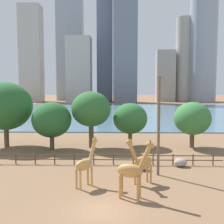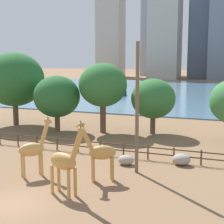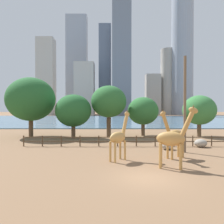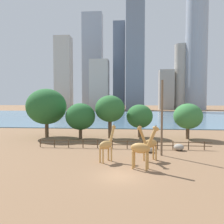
{
  "view_description": "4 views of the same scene",
  "coord_description": "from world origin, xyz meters",
  "px_view_note": "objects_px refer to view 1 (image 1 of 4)",
  "views": [
    {
      "loc": [
        1.31,
        -19.51,
        8.95
      ],
      "look_at": [
        -0.12,
        31.55,
        4.3
      ],
      "focal_mm": 45.0,
      "sensor_mm": 36.0,
      "label": 1
    },
    {
      "loc": [
        12.63,
        -16.18,
        8.67
      ],
      "look_at": [
        -3.02,
        24.39,
        1.98
      ],
      "focal_mm": 55.0,
      "sensor_mm": 36.0,
      "label": 2
    },
    {
      "loc": [
        -2.35,
        -14.19,
        4.55
      ],
      "look_at": [
        -2.14,
        40.16,
        3.7
      ],
      "focal_mm": 35.0,
      "sensor_mm": 36.0,
      "label": 3
    },
    {
      "loc": [
        1.03,
        -20.74,
        7.37
      ],
      "look_at": [
        -3.71,
        35.72,
        4.25
      ],
      "focal_mm": 35.0,
      "sensor_mm": 36.0,
      "label": 4
    }
  ],
  "objects_px": {
    "tree_right_small": "(5,106)",
    "boat_ferry": "(59,114)",
    "tree_left_small": "(130,119)",
    "utility_pole": "(159,126)",
    "giraffe_companion": "(142,162)",
    "giraffe_tall": "(132,171)",
    "giraffe_young": "(85,164)",
    "tree_right_tall": "(192,119)",
    "boulder_by_pole": "(180,162)",
    "tree_center_broad": "(52,120)",
    "tree_left_large": "(91,109)",
    "boulder_near_fence": "(143,167)"
  },
  "relations": [
    {
      "from": "tree_right_small",
      "to": "tree_right_tall",
      "type": "bearing_deg",
      "value": 0.36
    },
    {
      "from": "tree_left_small",
      "to": "tree_right_small",
      "type": "bearing_deg",
      "value": -176.32
    },
    {
      "from": "giraffe_tall",
      "to": "giraffe_companion",
      "type": "relative_size",
      "value": 1.08
    },
    {
      "from": "utility_pole",
      "to": "giraffe_young",
      "type": "bearing_deg",
      "value": -153.05
    },
    {
      "from": "tree_right_tall",
      "to": "boulder_near_fence",
      "type": "bearing_deg",
      "value": -125.15
    },
    {
      "from": "boulder_by_pole",
      "to": "tree_center_broad",
      "type": "height_order",
      "value": "tree_center_broad"
    },
    {
      "from": "giraffe_tall",
      "to": "tree_right_small",
      "type": "height_order",
      "value": "tree_right_small"
    },
    {
      "from": "giraffe_tall",
      "to": "giraffe_young",
      "type": "distance_m",
      "value": 4.75
    },
    {
      "from": "boulder_by_pole",
      "to": "tree_center_broad",
      "type": "bearing_deg",
      "value": 153.34
    },
    {
      "from": "giraffe_companion",
      "to": "tree_left_large",
      "type": "height_order",
      "value": "tree_left_large"
    },
    {
      "from": "utility_pole",
      "to": "boat_ferry",
      "type": "distance_m",
      "value": 55.39
    },
    {
      "from": "tree_right_small",
      "to": "giraffe_young",
      "type": "bearing_deg",
      "value": -49.93
    },
    {
      "from": "utility_pole",
      "to": "tree_right_small",
      "type": "xyz_separation_m",
      "value": [
        -20.74,
        12.86,
        1.07
      ]
    },
    {
      "from": "giraffe_companion",
      "to": "giraffe_young",
      "type": "xyz_separation_m",
      "value": [
        -5.06,
        -0.8,
        -0.05
      ]
    },
    {
      "from": "giraffe_young",
      "to": "giraffe_companion",
      "type": "bearing_deg",
      "value": -39.49
    },
    {
      "from": "giraffe_young",
      "to": "tree_left_small",
      "type": "distance_m",
      "value": 18.29
    },
    {
      "from": "giraffe_tall",
      "to": "boulder_near_fence",
      "type": "bearing_deg",
      "value": 94.53
    },
    {
      "from": "giraffe_companion",
      "to": "boulder_by_pole",
      "type": "distance_m",
      "value": 7.75
    },
    {
      "from": "utility_pole",
      "to": "tree_left_large",
      "type": "relative_size",
      "value": 1.21
    },
    {
      "from": "giraffe_companion",
      "to": "boulder_by_pole",
      "type": "xyz_separation_m",
      "value": [
        4.82,
        5.84,
        -1.63
      ]
    },
    {
      "from": "giraffe_young",
      "to": "boulder_by_pole",
      "type": "distance_m",
      "value": 12.01
    },
    {
      "from": "giraffe_young",
      "to": "tree_left_large",
      "type": "bearing_deg",
      "value": 45.45
    },
    {
      "from": "tree_right_small",
      "to": "giraffe_companion",
      "type": "bearing_deg",
      "value": -39.59
    },
    {
      "from": "giraffe_young",
      "to": "tree_left_small",
      "type": "xyz_separation_m",
      "value": [
        4.62,
        17.58,
        2.09
      ]
    },
    {
      "from": "giraffe_companion",
      "to": "tree_left_large",
      "type": "bearing_deg",
      "value": -98.51
    },
    {
      "from": "utility_pole",
      "to": "tree_right_tall",
      "type": "relative_size",
      "value": 1.48
    },
    {
      "from": "giraffe_tall",
      "to": "utility_pole",
      "type": "height_order",
      "value": "utility_pole"
    },
    {
      "from": "boulder_by_pole",
      "to": "tree_right_small",
      "type": "height_order",
      "value": "tree_right_small"
    },
    {
      "from": "boat_ferry",
      "to": "tree_right_small",
      "type": "bearing_deg",
      "value": 64.52
    },
    {
      "from": "tree_right_small",
      "to": "utility_pole",
      "type": "bearing_deg",
      "value": -31.81
    },
    {
      "from": "giraffe_tall",
      "to": "tree_center_broad",
      "type": "relative_size",
      "value": 0.72
    },
    {
      "from": "tree_center_broad",
      "to": "utility_pole",
      "type": "bearing_deg",
      "value": -40.04
    },
    {
      "from": "boat_ferry",
      "to": "tree_left_large",
      "type": "bearing_deg",
      "value": 82.72
    },
    {
      "from": "giraffe_companion",
      "to": "utility_pole",
      "type": "bearing_deg",
      "value": -155.08
    },
    {
      "from": "utility_pole",
      "to": "tree_center_broad",
      "type": "relative_size",
      "value": 1.48
    },
    {
      "from": "giraffe_companion",
      "to": "tree_left_small",
      "type": "relative_size",
      "value": 0.69
    },
    {
      "from": "tree_right_small",
      "to": "boulder_by_pole",
      "type": "bearing_deg",
      "value": -22.38
    },
    {
      "from": "boulder_near_fence",
      "to": "tree_right_tall",
      "type": "height_order",
      "value": "tree_right_tall"
    },
    {
      "from": "tree_right_small",
      "to": "boat_ferry",
      "type": "xyz_separation_m",
      "value": [
        -0.44,
        38.17,
        -4.97
      ]
    },
    {
      "from": "boulder_by_pole",
      "to": "tree_left_large",
      "type": "bearing_deg",
      "value": 139.06
    },
    {
      "from": "giraffe_young",
      "to": "utility_pole",
      "type": "bearing_deg",
      "value": -21.57
    },
    {
      "from": "giraffe_young",
      "to": "tree_right_small",
      "type": "distance_m",
      "value": 21.79
    },
    {
      "from": "tree_left_small",
      "to": "tree_right_small",
      "type": "relative_size",
      "value": 0.68
    },
    {
      "from": "tree_right_small",
      "to": "boat_ferry",
      "type": "height_order",
      "value": "tree_right_small"
    },
    {
      "from": "giraffe_companion",
      "to": "giraffe_tall",
      "type": "bearing_deg",
      "value": 42.43
    },
    {
      "from": "boulder_near_fence",
      "to": "boulder_by_pole",
      "type": "relative_size",
      "value": 0.91
    },
    {
      "from": "tree_left_small",
      "to": "boat_ferry",
      "type": "xyz_separation_m",
      "value": [
        -18.85,
        36.99,
        -3.05
      ]
    },
    {
      "from": "giraffe_tall",
      "to": "tree_left_large",
      "type": "height_order",
      "value": "tree_left_large"
    },
    {
      "from": "giraffe_companion",
      "to": "utility_pole",
      "type": "distance_m",
      "value": 4.39
    },
    {
      "from": "tree_left_small",
      "to": "boulder_by_pole",
      "type": "bearing_deg",
      "value": -64.32
    }
  ]
}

